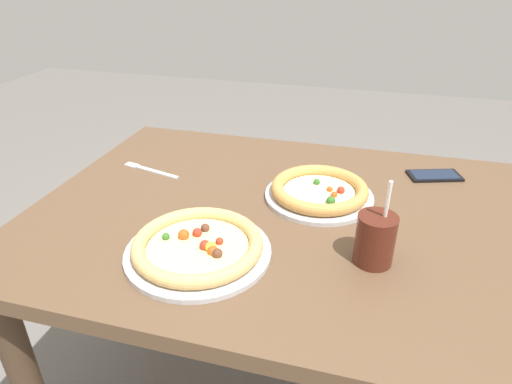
# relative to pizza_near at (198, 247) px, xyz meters

# --- Properties ---
(dining_table) EXTENTS (1.28, 0.95, 0.75)m
(dining_table) POSITION_rel_pizza_near_xyz_m (0.14, 0.23, -0.12)
(dining_table) COLOR brown
(dining_table) RESTS_ON ground
(pizza_near) EXTENTS (0.32, 0.32, 0.04)m
(pizza_near) POSITION_rel_pizza_near_xyz_m (0.00, 0.00, 0.00)
(pizza_near) COLOR #B7B7BC
(pizza_near) RESTS_ON dining_table
(pizza_far) EXTENTS (0.29, 0.29, 0.05)m
(pizza_far) POSITION_rel_pizza_near_xyz_m (0.22, 0.32, 0.00)
(pizza_far) COLOR #B7B7BC
(pizza_far) RESTS_ON dining_table
(drink_cup_colored) EXTENTS (0.08, 0.08, 0.20)m
(drink_cup_colored) POSITION_rel_pizza_near_xyz_m (0.37, 0.08, 0.04)
(drink_cup_colored) COLOR #4C1E14
(drink_cup_colored) RESTS_ON dining_table
(fork) EXTENTS (0.20, 0.07, 0.00)m
(fork) POSITION_rel_pizza_near_xyz_m (-0.31, 0.36, -0.02)
(fork) COLOR silver
(fork) RESTS_ON dining_table
(cell_phone) EXTENTS (0.17, 0.12, 0.01)m
(cell_phone) POSITION_rel_pizza_near_xyz_m (0.53, 0.54, -0.02)
(cell_phone) COLOR black
(cell_phone) RESTS_ON dining_table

